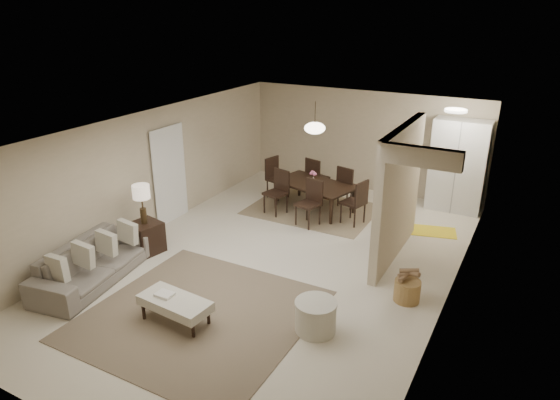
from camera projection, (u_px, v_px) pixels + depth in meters
The scene contains 22 objects.
floor at pixel (278, 261), 9.21m from camera, with size 9.00×9.00×0.00m, color beige.
ceiling at pixel (277, 129), 8.30m from camera, with size 9.00×9.00×0.00m, color white.
back_wall at pixel (364, 141), 12.44m from camera, with size 6.00×6.00×0.00m, color #B8A98B.
left_wall at pixel (148, 173), 10.08m from camera, with size 9.00×9.00×0.00m, color #B8A98B.
right_wall at pixel (454, 233), 7.42m from camera, with size 9.00×9.00×0.00m, color #B8A98B.
partition at pixel (398, 194), 8.98m from camera, with size 0.15×2.50×2.50m, color #B8A98B.
doorway at pixel (169, 176), 10.65m from camera, with size 0.04×0.90×2.04m, color black.
pantry_cabinet at pixel (458, 166), 11.18m from camera, with size 1.20×0.55×2.10m, color silver.
flush_light at pixel (456, 111), 9.91m from camera, with size 0.44×0.44×0.05m, color white.
living_rug at pixel (199, 315), 7.62m from camera, with size 3.20×3.20×0.01m, color brown.
sofa at pixel (93, 262), 8.48m from camera, with size 0.90×2.30×0.67m, color slate.
ottoman_bench at pixel (175, 303), 7.35m from camera, with size 1.15×0.60×0.40m.
side_table at pixel (146, 237), 9.48m from camera, with size 0.54×0.54×0.59m, color black.
table_lamp at pixel (141, 195), 9.17m from camera, with size 0.32×0.32×0.76m.
round_pouf at pixel (316, 317), 7.17m from camera, with size 0.61×0.61×0.48m, color beige.
wicker_basket at pixel (407, 291), 7.93m from camera, with size 0.42×0.42×0.35m, color olive.
dining_rug at pixel (313, 209), 11.54m from camera, with size 2.80×2.10×0.01m, color brown.
dining_table at pixel (313, 197), 11.42m from camera, with size 1.82×1.01×0.64m, color black.
dining_chairs at pixel (313, 189), 11.36m from camera, with size 2.70×2.23×1.00m.
vase at pixel (313, 180), 11.28m from camera, with size 0.16×0.16×0.16m, color white.
yellow_mat at pixel (433, 231), 10.42m from camera, with size 0.94×0.58×0.01m, color yellow.
pendant_light at pixel (315, 128), 10.84m from camera, with size 0.46×0.46×0.71m.
Camera 1 is at (3.92, -7.15, 4.42)m, focal length 32.00 mm.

